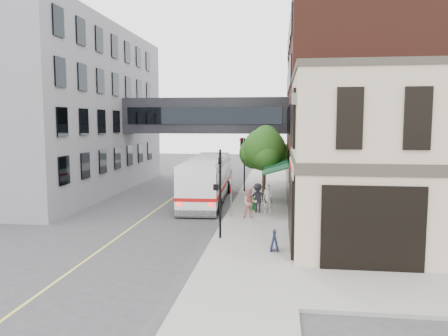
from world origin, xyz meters
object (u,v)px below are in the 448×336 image
(bus, at_px, (207,178))
(pedestrian_b, at_px, (250,203))
(pedestrian_a, at_px, (268,198))
(newspaper_box, at_px, (252,204))
(sandwich_board, at_px, (274,241))
(pedestrian_c, at_px, (258,198))

(bus, xyz_separation_m, pedestrian_b, (3.63, -5.79, -0.74))
(bus, relative_size, pedestrian_a, 6.47)
(pedestrian_a, relative_size, newspaper_box, 2.26)
(bus, distance_m, sandwich_board, 13.52)
(newspaper_box, distance_m, sandwich_board, 9.24)
(pedestrian_b, bearing_deg, bus, 108.97)
(pedestrian_c, bearing_deg, pedestrian_b, -89.35)
(pedestrian_c, xyz_separation_m, sandwich_board, (1.18, -8.35, -0.49))
(bus, xyz_separation_m, newspaper_box, (3.61, -3.32, -1.25))
(sandwich_board, bearing_deg, pedestrian_a, 92.56)
(pedestrian_b, xyz_separation_m, pedestrian_c, (0.38, 1.72, 0.03))
(pedestrian_a, relative_size, sandwich_board, 2.01)
(bus, bearing_deg, newspaper_box, -42.62)
(bus, distance_m, pedestrian_b, 6.88)
(bus, height_order, sandwich_board, bus)
(pedestrian_c, distance_m, sandwich_board, 8.45)
(pedestrian_b, bearing_deg, sandwich_board, -89.84)
(bus, xyz_separation_m, sandwich_board, (5.20, -12.43, -1.20))
(pedestrian_c, bearing_deg, newspaper_box, 131.47)
(pedestrian_b, xyz_separation_m, newspaper_box, (-0.02, 2.47, -0.51))
(newspaper_box, bearing_deg, pedestrian_a, -45.42)
(bus, height_order, pedestrian_c, bus)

